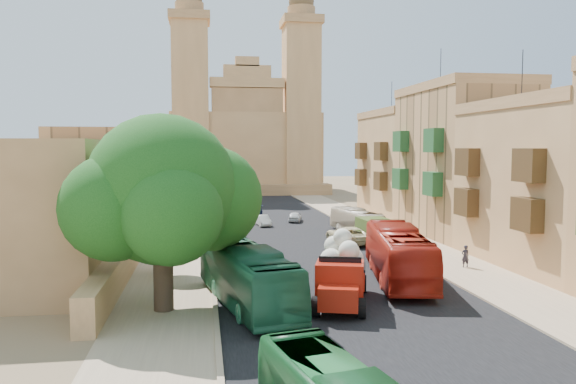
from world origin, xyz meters
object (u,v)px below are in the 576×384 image
object	(u,v)px
church	(245,139)
bus_cream_east	(356,221)
car_blue_a	(263,260)
pedestrian_c	(397,238)
pedestrian_a	(465,256)
car_dkblue	(251,212)
bus_red_east	(398,254)
car_white_b	(295,217)
car_white_a	(263,221)
car_cream	(348,235)
ficus_tree	(164,195)
red_truck	(341,272)
car_blue_b	(243,197)
street_tree_d	(183,182)
street_tree_c	(179,189)
olive_pickup	(378,233)
street_tree_b	(174,208)
bus_green_north	(247,275)
street_tree_a	(164,224)

from	to	relation	value
church	bus_cream_east	size ratio (longest dim) A/B	4.37
car_blue_a	pedestrian_c	distance (m)	12.65
pedestrian_a	car_dkblue	bearing A→B (deg)	-72.58
bus_red_east	car_white_b	world-z (taller)	bus_red_east
pedestrian_c	car_white_a	bearing A→B (deg)	-158.97
car_blue_a	car_cream	world-z (taller)	car_cream
ficus_tree	red_truck	world-z (taller)	ficus_tree
car_blue_b	bus_cream_east	bearing A→B (deg)	-85.45
church	red_truck	distance (m)	75.19
bus_red_east	street_tree_d	bearing A→B (deg)	-59.94
street_tree_c	olive_pickup	size ratio (longest dim) A/B	1.04
car_cream	car_dkblue	world-z (taller)	car_cream
olive_pickup	pedestrian_c	xyz separation A→B (m)	(1.00, -1.66, -0.18)
church	car_white_b	distance (m)	43.90
church	car_blue_a	size ratio (longest dim) A/B	10.03
car_white_a	car_white_b	bearing A→B (deg)	28.45
bus_red_east	pedestrian_a	bearing A→B (deg)	-142.69
street_tree_b	street_tree_c	world-z (taller)	street_tree_c
bus_green_north	bus_cream_east	size ratio (longest dim) A/B	1.31
street_tree_a	bus_cream_east	xyz separation A→B (m)	(16.50, 14.48, -2.04)
car_blue_b	car_cream	bearing A→B (deg)	-90.33
street_tree_a	car_dkblue	bearing A→B (deg)	74.52
street_tree_c	bus_cream_east	bearing A→B (deg)	-29.98
street_tree_a	street_tree_c	xyz separation A→B (m)	(-0.00, 24.00, 0.45)
bus_red_east	car_blue_b	xyz separation A→B (m)	(-5.67, 51.99, -0.99)
car_cream	pedestrian_a	xyz separation A→B (m)	(5.39, -10.11, 0.02)
street_tree_c	bus_green_north	distance (m)	32.08
olive_pickup	pedestrian_c	bearing A→B (deg)	-58.88
ficus_tree	car_dkblue	world-z (taller)	ficus_tree
street_tree_c	car_white_b	size ratio (longest dim) A/B	1.72
bus_red_east	street_tree_a	bearing A→B (deg)	-4.37
church	bus_cream_east	xyz separation A→B (m)	(6.50, -52.13, -8.36)
street_tree_b	pedestrian_a	world-z (taller)	street_tree_b
street_tree_b	car_dkblue	world-z (taller)	street_tree_b
church	ficus_tree	xyz separation A→B (m)	(-9.41, -74.61, -3.83)
street_tree_c	bus_cream_east	size ratio (longest dim) A/B	0.66
car_white_b	car_blue_b	bearing A→B (deg)	-66.53
church	car_cream	xyz separation A→B (m)	(4.32, -57.40, -8.79)
red_truck	bus_red_east	bearing A→B (deg)	43.72
car_white_a	pedestrian_a	xyz separation A→B (m)	(11.23, -21.95, 0.21)
red_truck	street_tree_d	bearing A→B (deg)	102.01
street_tree_c	pedestrian_c	bearing A→B (deg)	-45.26
pedestrian_a	church	bearing A→B (deg)	-86.17
bus_cream_east	car_cream	distance (m)	5.72
street_tree_b	car_blue_b	distance (m)	37.25
street_tree_b	car_white_b	distance (m)	17.10
street_tree_a	bus_red_east	bearing A→B (deg)	-15.03
olive_pickup	car_dkblue	distance (m)	22.32
car_dkblue	pedestrian_a	world-z (taller)	pedestrian_a
olive_pickup	street_tree_a	bearing A→B (deg)	-154.13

